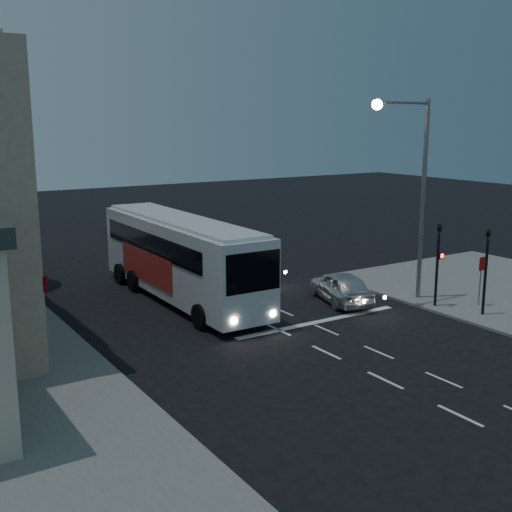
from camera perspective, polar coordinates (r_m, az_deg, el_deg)
ground at (r=24.16m, az=4.77°, el=-7.85°), size 120.00×120.00×0.00m
road_markings at (r=27.41m, az=2.71°, el=-5.40°), size 8.00×30.55×0.01m
tour_bus at (r=29.69m, az=-6.70°, el=0.01°), size 2.98×12.56×3.84m
car_suv at (r=29.60m, az=7.56°, el=-2.73°), size 2.82×4.56×1.45m
car_sedan_a at (r=34.05m, az=-0.40°, el=-0.73°), size 2.51×4.52×1.41m
car_sedan_b at (r=38.73m, az=-4.24°, el=0.80°), size 3.17×5.32×1.44m
car_sedan_c at (r=43.75m, az=-8.33°, el=1.93°), size 2.95×5.13×1.35m
car_extra at (r=48.65m, az=-10.99°, el=3.02°), size 2.09×5.14×1.66m
traffic_signal_main at (r=29.12m, az=15.89°, el=0.09°), size 0.25×0.35×4.10m
traffic_signal_side at (r=28.42m, az=19.80°, el=-0.44°), size 0.18×0.15×4.10m
regulatory_sign at (r=29.95m, az=19.41°, el=-1.43°), size 0.45×0.12×2.20m
streetlight at (r=29.42m, az=13.84°, el=6.85°), size 3.32×0.44×9.00m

